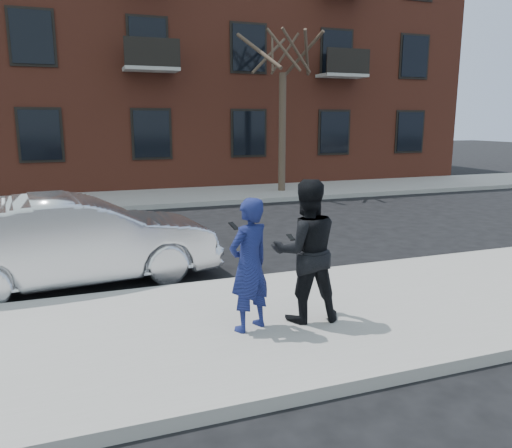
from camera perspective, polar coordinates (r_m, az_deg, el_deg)
name	(u,v)px	position (r m, az deg, el deg)	size (l,w,h in m)	color
ground	(290,319)	(7.03, 3.91, -10.79)	(100.00, 100.00, 0.00)	black
near_sidewalk	(298,321)	(6.79, 4.78, -10.96)	(50.00, 3.50, 0.15)	gray
near_curb	(253,281)	(8.36, -0.40, -6.51)	(50.00, 0.10, 0.15)	#999691
far_sidewalk	(159,198)	(17.58, -11.05, 2.97)	(50.00, 3.50, 0.15)	gray
far_curb	(168,206)	(15.83, -10.02, 2.05)	(50.00, 0.10, 0.15)	#999691
apartment_building	(174,43)	(24.62, -9.40, 19.69)	(24.30, 10.30, 12.30)	brown
street_tree	(283,38)	(18.60, 3.13, 20.49)	(3.60, 3.60, 6.80)	#3C2D23
silver_sedan	(78,241)	(8.73, -19.69, -1.80)	(1.59, 4.55, 1.50)	silver
man_hoodie	(249,265)	(6.06, -0.79, -4.69)	(0.71, 0.61, 1.65)	navy
man_peacoat	(306,251)	(6.38, 5.71, -3.08)	(0.98, 0.81, 1.83)	black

